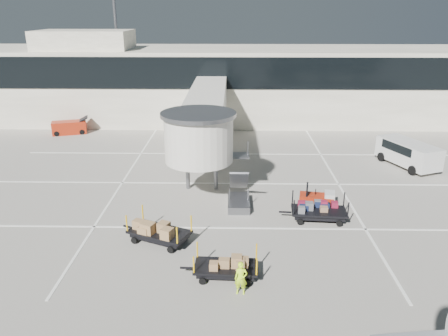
{
  "coord_description": "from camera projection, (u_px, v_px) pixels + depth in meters",
  "views": [
    {
      "loc": [
        -1.83,
        -20.91,
        12.13
      ],
      "look_at": [
        -2.39,
        6.85,
        2.0
      ],
      "focal_mm": 35.0,
      "sensor_mm": 36.0,
      "label": 1
    }
  ],
  "objects": [
    {
      "name": "jet_bridge",
      "position": [
        205.0,
        116.0,
        33.89
      ],
      "size": [
        5.7,
        20.4,
        6.03
      ],
      "color": "silver",
      "rests_on": "ground"
    },
    {
      "name": "lane_markings",
      "position": [
        248.0,
        182.0,
        32.54
      ],
      "size": [
        40.0,
        30.0,
        0.02
      ],
      "color": "white",
      "rests_on": "ground"
    },
    {
      "name": "baggage_tug",
      "position": [
        317.0,
        199.0,
        28.39
      ],
      "size": [
        2.38,
        1.76,
        1.45
      ],
      "rotation": [
        0.0,
        0.0,
        -0.18
      ],
      "color": "#9C230E",
      "rests_on": "ground"
    },
    {
      "name": "suitcase_cart",
      "position": [
        318.0,
        212.0,
        26.47
      ],
      "size": [
        4.09,
        1.87,
        1.58
      ],
      "rotation": [
        0.0,
        0.0,
        -0.07
      ],
      "color": "black",
      "rests_on": "ground"
    },
    {
      "name": "box_cart_near",
      "position": [
        224.0,
        267.0,
        20.83
      ],
      "size": [
        3.76,
        1.64,
        1.46
      ],
      "rotation": [
        0.0,
        0.0,
        -0.04
      ],
      "color": "black",
      "rests_on": "ground"
    },
    {
      "name": "ground_worker",
      "position": [
        241.0,
        278.0,
        19.52
      ],
      "size": [
        0.59,
        0.4,
        1.6
      ],
      "primitive_type": "imported",
      "rotation": [
        0.0,
        0.0,
        -0.03
      ],
      "color": "#C6FF1A",
      "rests_on": "ground"
    },
    {
      "name": "terminal",
      "position": [
        246.0,
        83.0,
        50.48
      ],
      "size": [
        64.0,
        12.11,
        15.2
      ],
      "color": "white",
      "rests_on": "ground"
    },
    {
      "name": "belt_loader",
      "position": [
        70.0,
        128.0,
        44.9
      ],
      "size": [
        3.82,
        2.33,
        1.73
      ],
      "rotation": [
        0.0,
        0.0,
        0.3
      ],
      "color": "#9C230E",
      "rests_on": "ground"
    },
    {
      "name": "ground",
      "position": [
        265.0,
        246.0,
        23.76
      ],
      "size": [
        140.0,
        140.0,
        0.0
      ],
      "primitive_type": "plane",
      "color": "#B2AB9F",
      "rests_on": "ground"
    },
    {
      "name": "minivan",
      "position": [
        407.0,
        151.0,
        35.53
      ],
      "size": [
        4.04,
        5.78,
        2.03
      ],
      "rotation": [
        0.0,
        0.0,
        0.39
      ],
      "color": "silver",
      "rests_on": "ground"
    },
    {
      "name": "box_cart_far",
      "position": [
        160.0,
        232.0,
        23.99
      ],
      "size": [
        4.1,
        2.88,
        1.61
      ],
      "rotation": [
        0.0,
        0.0,
        -0.42
      ],
      "color": "black",
      "rests_on": "ground"
    }
  ]
}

